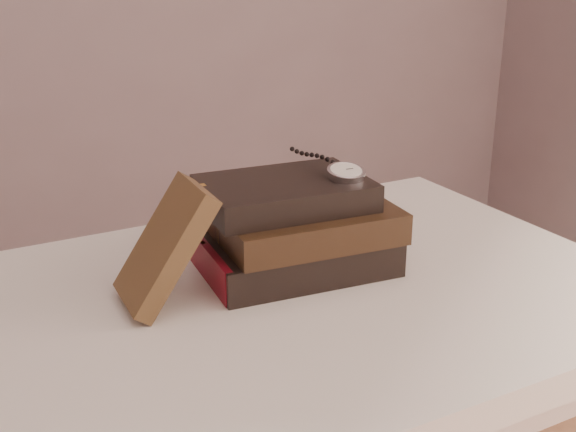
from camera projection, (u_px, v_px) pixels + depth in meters
table at (244, 366)px, 0.93m from camera, size 1.00×0.60×0.75m
book_stack at (296, 228)px, 0.97m from camera, size 0.26×0.19×0.12m
journal at (165, 246)px, 0.87m from camera, size 0.12×0.10×0.15m
pocket_watch at (343, 171)px, 0.96m from camera, size 0.05×0.15×0.02m
eyeglasses at (213, 208)px, 1.01m from camera, size 0.11×0.13×0.05m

